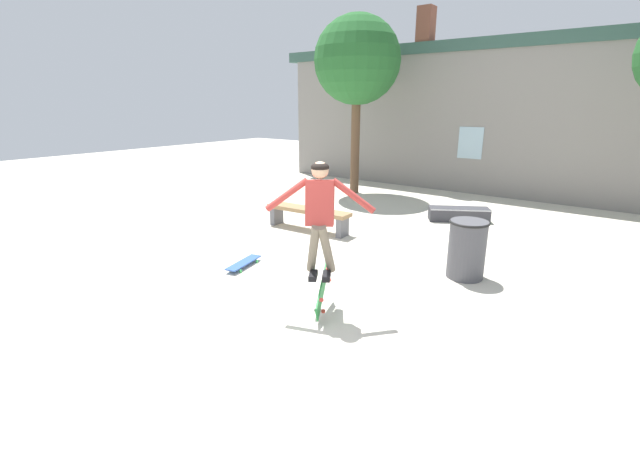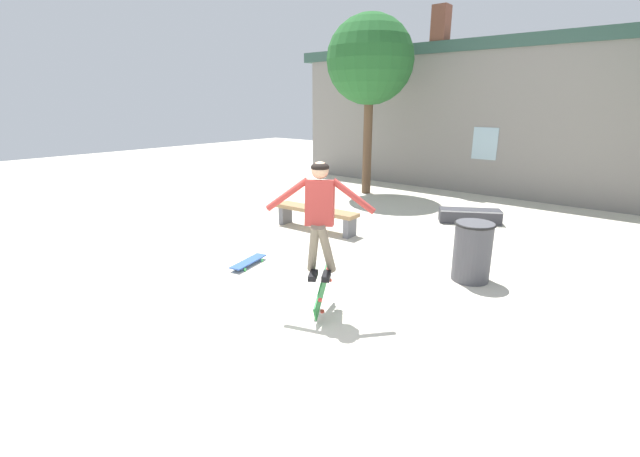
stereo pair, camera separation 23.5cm
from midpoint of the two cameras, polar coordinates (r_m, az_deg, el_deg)
ground_plane at (r=5.74m, az=-6.15°, el=-10.60°), size 40.00×40.00×0.00m
building_backdrop at (r=13.30m, az=24.03°, el=13.48°), size 14.49×0.52×5.29m
tree_left at (r=12.70m, az=7.24°, el=21.28°), size 2.41×2.41×4.93m
park_bench at (r=9.01m, az=0.19°, el=1.99°), size 1.96×0.49×0.47m
skate_ledge at (r=10.23m, az=19.96°, el=1.60°), size 1.36×1.04×0.30m
trash_bin at (r=6.85m, az=20.59°, el=-2.75°), size 0.59×0.59×0.90m
skater at (r=5.22m, az=1.29°, el=2.50°), size 1.19×0.79×1.48m
skateboard_flipping at (r=5.51m, az=1.52°, el=-8.12°), size 0.39×0.77×0.55m
skateboard_resting at (r=7.19m, az=-8.59°, el=-4.37°), size 0.36×0.80×0.08m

